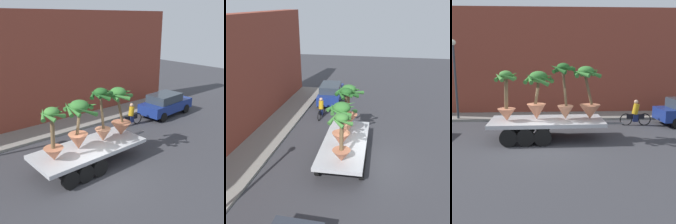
% 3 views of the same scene
% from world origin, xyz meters
% --- Properties ---
extents(ground_plane, '(60.00, 60.00, 0.00)m').
position_xyz_m(ground_plane, '(0.00, 0.00, 0.00)').
color(ground_plane, '#38383D').
extents(sidewalk, '(24.00, 2.20, 0.15)m').
position_xyz_m(sidewalk, '(0.00, 6.10, 0.07)').
color(sidewalk, gray).
rests_on(sidewalk, ground).
extents(building_facade, '(24.00, 1.20, 7.21)m').
position_xyz_m(building_facade, '(0.00, 7.80, 3.60)').
color(building_facade, brown).
rests_on(building_facade, ground).
extents(flatbed_trailer, '(6.46, 2.42, 0.98)m').
position_xyz_m(flatbed_trailer, '(-0.11, 1.04, 0.76)').
color(flatbed_trailer, '#B7BABF').
rests_on(flatbed_trailer, ground).
extents(potted_palm_rear, '(1.30, 1.34, 2.70)m').
position_xyz_m(potted_palm_rear, '(1.00, 1.12, 2.29)').
color(potted_palm_rear, tan).
rests_on(potted_palm_rear, flatbed_trailer).
extents(potted_palm_middle, '(1.62, 1.63, 2.55)m').
position_xyz_m(potted_palm_middle, '(2.14, 1.15, 2.18)').
color(potted_palm_middle, '#C17251').
rests_on(potted_palm_middle, flatbed_trailer).
extents(potted_palm_front, '(1.16, 1.19, 2.36)m').
position_xyz_m(potted_palm_front, '(-1.73, 0.90, 2.05)').
color(potted_palm_front, '#C17251').
rests_on(potted_palm_front, flatbed_trailer).
extents(potted_palm_extra, '(1.46, 1.52, 2.32)m').
position_xyz_m(potted_palm_extra, '(-0.28, 1.15, 2.23)').
color(potted_palm_extra, '#C17251').
rests_on(potted_palm_extra, flatbed_trailer).
extents(cyclist, '(1.84, 0.35, 1.54)m').
position_xyz_m(cyclist, '(5.30, 3.61, 0.67)').
color(cyclist, black).
rests_on(cyclist, ground).
extents(parked_car, '(4.35, 2.08, 1.58)m').
position_xyz_m(parked_car, '(8.67, 3.61, 0.83)').
color(parked_car, navy).
rests_on(parked_car, ground).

